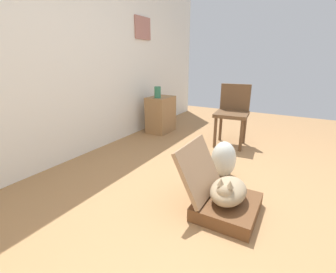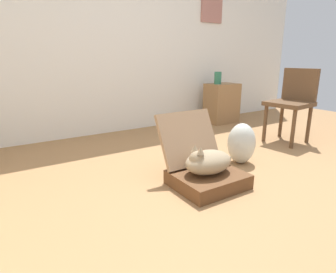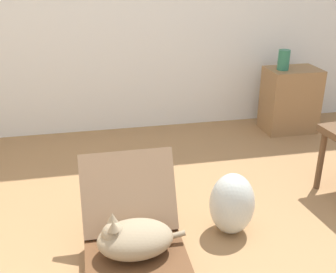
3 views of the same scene
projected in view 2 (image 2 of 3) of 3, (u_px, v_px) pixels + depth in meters
name	position (u px, v px, depth m)	size (l,w,h in m)	color
ground_plane	(254.00, 181.00, 2.39)	(7.68, 7.68, 0.00)	#9E7247
wall_back	(132.00, 35.00, 3.87)	(6.40, 0.15, 2.60)	silver
suitcase_base	(208.00, 179.00, 2.28)	(0.54, 0.48, 0.12)	brown
suitcase_lid	(189.00, 138.00, 2.42)	(0.54, 0.48, 0.04)	#9B7756
cat	(207.00, 162.00, 2.23)	(0.49, 0.28, 0.25)	#998466
plastic_bag_white	(241.00, 143.00, 2.75)	(0.28, 0.26, 0.40)	silver
side_table	(222.00, 103.00, 4.50)	(0.49, 0.35, 0.62)	olive
vase_tall	(218.00, 78.00, 4.32)	(0.11, 0.11, 0.19)	#2D7051
chair	(292.00, 101.00, 3.41)	(0.50, 0.50, 0.88)	brown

